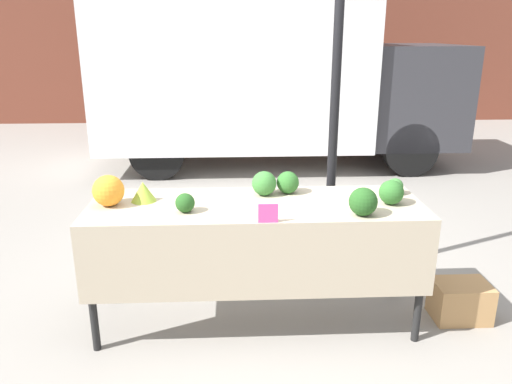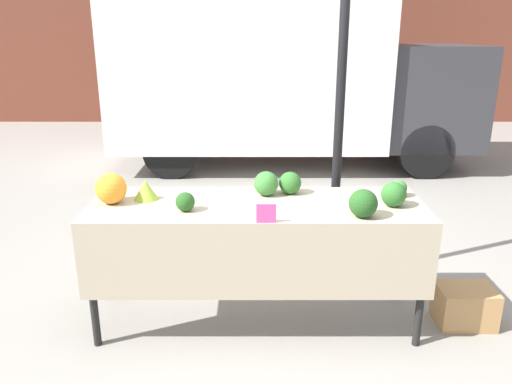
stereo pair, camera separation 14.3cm
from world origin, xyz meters
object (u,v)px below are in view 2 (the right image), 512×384
object	(u,v)px
orange_cauliflower	(110,189)
price_sign	(265,214)
parked_truck	(281,81)
produce_crate	(464,306)

from	to	relation	value
orange_cauliflower	price_sign	size ratio (longest dim) A/B	1.72
parked_truck	price_sign	world-z (taller)	parked_truck
parked_truck	orange_cauliflower	distance (m)	4.59
parked_truck	produce_crate	bearing A→B (deg)	-76.40
parked_truck	price_sign	bearing A→B (deg)	-93.91
parked_truck	price_sign	distance (m)	4.76
price_sign	produce_crate	bearing A→B (deg)	12.12
price_sign	produce_crate	world-z (taller)	price_sign
produce_crate	parked_truck	bearing A→B (deg)	103.60
orange_cauliflower	price_sign	xyz separation A→B (m)	(1.01, -0.35, -0.04)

